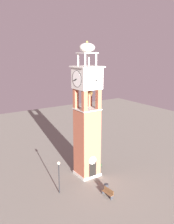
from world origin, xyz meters
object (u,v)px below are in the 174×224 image
trash_bin (106,187)px  lamp_post (59,172)px  clock_tower (87,122)px  park_bench (108,192)px

trash_bin → lamp_post: bearing=152.9°
lamp_post → clock_tower: bearing=21.1°
trash_bin → clock_tower: bearing=86.7°
park_bench → lamp_post: 6.18m
clock_tower → lamp_post: (-5.28, -2.04, -4.67)m
clock_tower → trash_bin: bearing=-93.3°
park_bench → lamp_post: lamp_post is taller
clock_tower → trash_bin: 8.43m
clock_tower → park_bench: 9.08m
lamp_post → trash_bin: 6.11m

